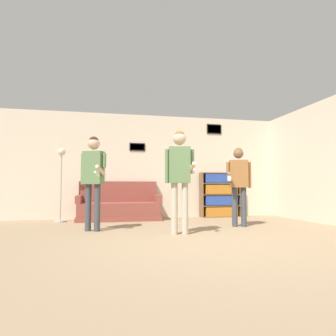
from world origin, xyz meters
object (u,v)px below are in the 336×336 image
Objects in this scene: bookshelf at (220,195)px; floor_lamp at (61,174)px; person_player_foreground_left at (93,172)px; person_player_foreground_center at (180,170)px; person_watcher_holding_cup at (239,178)px; couch at (119,207)px.

floor_lamp is at bearing -175.08° from bookshelf.
person_player_foreground_center is at bearing -25.48° from person_player_foreground_left.
person_player_foreground_left is 1.08× the size of person_watcher_holding_cup.
couch is at bearing 143.16° from person_watcher_holding_cup.
couch is 2.99m from person_watcher_holding_cup.
person_player_foreground_center reaches higher than bookshelf.
person_watcher_holding_cup reaches higher than couch.
person_player_foreground_left is at bearing -64.28° from floor_lamp.
person_player_foreground_left reaches higher than floor_lamp.
couch is at bearing -175.92° from bookshelf.
person_watcher_holding_cup is (1.42, 0.73, -0.12)m from person_player_foreground_center.
bookshelf is at bearing 4.92° from floor_lamp.
person_player_foreground_center is at bearing -46.06° from floor_lamp.
couch is 1.15× the size of person_player_foreground_left.
floor_lamp reaches higher than bookshelf.
couch is 1.17× the size of floor_lamp.
person_player_foreground_left is (-3.23, -1.98, 0.48)m from bookshelf.
couch is 2.02m from person_player_foreground_left.
person_player_foreground_center is 1.10× the size of person_watcher_holding_cup.
floor_lamp is 3.99m from person_watcher_holding_cup.
bookshelf is 0.74× the size of person_watcher_holding_cup.
bookshelf is 0.70× the size of floor_lamp.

